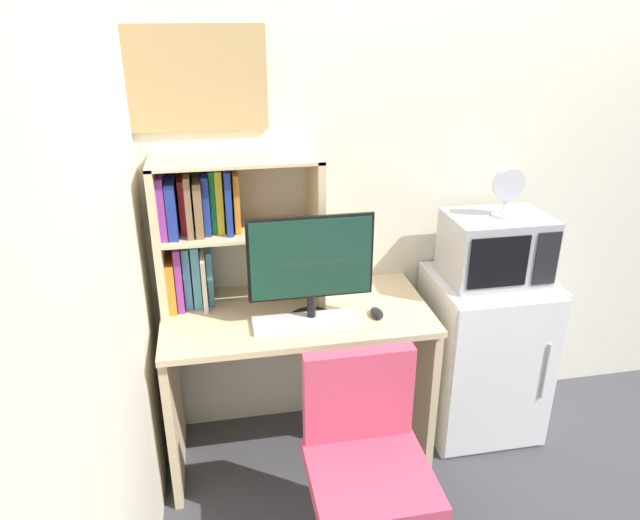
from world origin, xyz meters
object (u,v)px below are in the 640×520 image
Objects in this scene: hutch_bookshelf at (213,227)px; monitor at (311,264)px; microwave at (496,248)px; desk_fan at (507,190)px; wall_corkboard at (178,79)px; computer_mouse at (377,313)px; mini_fridge at (482,354)px; desk_chair at (366,483)px; keyboard at (305,322)px.

monitor is at bearing -33.95° from hutch_bookshelf.
desk_fan is (0.02, -0.01, 0.28)m from microwave.
monitor is 0.72× the size of wall_corkboard.
mini_fridge reaches higher than computer_mouse.
microwave is at bearing 164.00° from desk_fan.
desk_chair is (-0.78, -0.70, -0.61)m from microwave.
desk_chair reaches higher than computer_mouse.
hutch_bookshelf is at bearing 146.05° from monitor.
desk_fan reaches higher than desk_chair.
desk_fan reaches higher than microwave.
microwave is 2.06× the size of desk_fan.
hutch_bookshelf is 1.30m from desk_fan.
keyboard is at bearing -169.97° from microwave.
microwave is 1.58m from wall_corkboard.
keyboard is (0.35, -0.29, -0.35)m from hutch_bookshelf.
desk_fan is (0.94, 0.16, 0.48)m from keyboard.
keyboard is 0.98× the size of microwave.
desk_chair is at bearing -138.44° from mini_fridge.
wall_corkboard is (-1.37, 0.25, 1.32)m from mini_fridge.
hutch_bookshelf is 0.57m from keyboard.
mini_fridge is 3.78× the size of desk_fan.
desk_fan is 0.25× the size of desk_chair.
keyboard is 1.00m from mini_fridge.
hutch_bookshelf reaches higher than computer_mouse.
monitor is 0.94m from desk_fan.
hutch_bookshelf is 0.85× the size of mini_fridge.
hutch_bookshelf is at bearing 174.43° from microwave.
microwave reaches higher than desk_chair.
mini_fridge is (0.60, 0.15, -0.38)m from computer_mouse.
wall_corkboard is (-0.77, 0.40, 0.95)m from computer_mouse.
monitor is 0.93m from wall_corkboard.
microwave is at bearing 89.80° from mini_fridge.
hutch_bookshelf is at bearing 141.03° from keyboard.
computer_mouse is at bearing -166.59° from desk_fan.
monitor reaches higher than desk_chair.
desk_fan is (1.29, -0.13, 0.13)m from hutch_bookshelf.
desk_fan reaches higher than mini_fridge.
desk_fan is at bearing -5.72° from hutch_bookshelf.
desk_fan is 1.38m from desk_chair.
monitor is at bearing 176.23° from computer_mouse.
computer_mouse is 0.11× the size of desk_chair.
desk_chair is (0.49, -0.82, -0.76)m from hutch_bookshelf.
mini_fridge is at bearing 173.01° from desk_fan.
keyboard is 0.51× the size of desk_chair.
wall_corkboard is at bearing 137.92° from keyboard.
hutch_bookshelf is 3.23× the size of desk_fan.
wall_corkboard is at bearing 121.86° from desk_chair.
monitor is 1.09m from mini_fridge.
desk_fan is 1.49m from wall_corkboard.
hutch_bookshelf reaches higher than mini_fridge.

